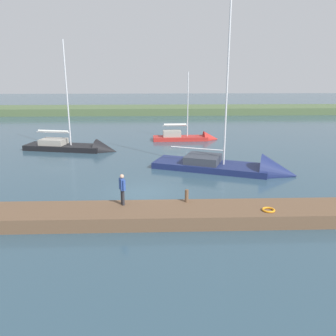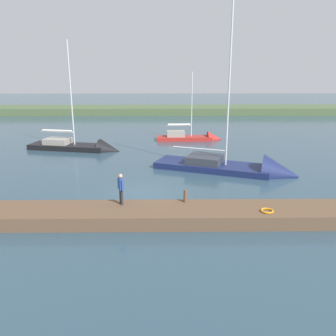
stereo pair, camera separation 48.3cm
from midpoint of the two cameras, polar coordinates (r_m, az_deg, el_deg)
name	(u,v)px [view 2 (the right image)]	position (r m, az deg, el deg)	size (l,w,h in m)	color
ground_plane	(144,193)	(21.98, -3.33, -4.22)	(200.00, 200.00, 0.00)	#2D4756
far_shoreline	(157,113)	(64.05, -1.63, 9.05)	(180.00, 8.00, 2.40)	#4C603D
dock_pier	(140,215)	(17.94, -3.94, -7.74)	(24.05, 2.52, 0.71)	brown
mooring_post_near	(185,196)	(18.52, 3.64, -4.64)	(0.20, 0.20, 0.68)	brown
life_ring_buoy	(267,211)	(18.12, 16.82, -6.79)	(0.66, 0.66, 0.10)	orange
sailboat_outer_mooring	(243,170)	(27.04, 12.81, -0.36)	(11.24, 6.70, 13.74)	navy
sailboat_near_dock	(82,149)	(34.96, -13.70, 3.13)	(9.47, 4.14, 11.37)	black
sailboat_inner_slip	(194,138)	(38.91, 4.66, 4.89)	(7.34, 2.00, 8.24)	#B22823
person_on_dock	(121,187)	(18.13, -7.04, -3.13)	(0.38, 0.59, 1.66)	#28282D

